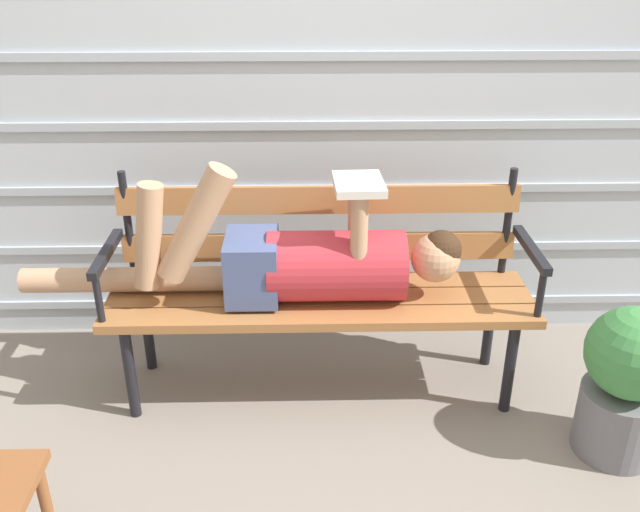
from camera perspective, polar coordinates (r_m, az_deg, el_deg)
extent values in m
plane|color=gray|center=(2.90, 0.03, -11.63)|extent=(12.00, 12.00, 0.00)
cube|color=#B2BCC6|center=(2.91, -0.23, 16.39)|extent=(4.05, 0.06, 2.56)
cube|color=#A3ADB7|center=(3.27, -0.19, -3.80)|extent=(4.05, 0.02, 0.04)
cube|color=#A3ADB7|center=(3.14, -0.19, 0.71)|extent=(4.05, 0.02, 0.04)
cube|color=#A3ADB7|center=(3.03, -0.20, 5.59)|extent=(4.05, 0.02, 0.04)
cube|color=#A3ADB7|center=(2.94, -0.21, 10.80)|extent=(4.05, 0.02, 0.04)
cube|color=#A3ADB7|center=(2.88, -0.22, 16.28)|extent=(4.05, 0.02, 0.04)
cube|color=#9E6638|center=(2.60, 0.07, -5.27)|extent=(1.68, 0.13, 0.04)
cube|color=#9E6638|center=(2.72, 0.00, -3.74)|extent=(1.68, 0.13, 0.04)
cube|color=#9E6638|center=(2.84, -0.06, -2.35)|extent=(1.68, 0.13, 0.04)
cube|color=#9E6638|center=(2.83, -0.09, 0.79)|extent=(1.61, 0.05, 0.11)
cube|color=#9E6638|center=(2.75, -0.09, 4.70)|extent=(1.61, 0.05, 0.11)
cylinder|color=black|center=(2.88, -15.64, 2.48)|extent=(0.03, 0.03, 0.46)
cylinder|color=black|center=(2.91, 15.30, 2.75)|extent=(0.03, 0.03, 0.46)
cylinder|color=black|center=(2.79, -15.48, -9.33)|extent=(0.04, 0.04, 0.40)
cylinder|color=black|center=(2.82, 15.46, -8.94)|extent=(0.04, 0.04, 0.40)
cylinder|color=black|center=(3.05, -14.15, -5.83)|extent=(0.04, 0.04, 0.40)
cylinder|color=black|center=(3.08, 13.88, -5.51)|extent=(0.04, 0.04, 0.40)
cube|color=black|center=(2.73, -17.35, 0.21)|extent=(0.04, 0.39, 0.03)
cylinder|color=black|center=(2.64, -17.93, -3.29)|extent=(0.03, 0.03, 0.20)
cube|color=black|center=(2.76, 17.15, 0.54)|extent=(0.04, 0.39, 0.03)
cylinder|color=black|center=(2.67, 17.87, -2.90)|extent=(0.03, 0.03, 0.20)
cylinder|color=#B72D38|center=(2.65, 1.34, -0.82)|extent=(0.53, 0.27, 0.27)
cube|color=#475684|center=(2.66, -5.65, -0.88)|extent=(0.20, 0.26, 0.25)
sphere|color=tan|center=(2.68, 9.57, -0.15)|extent=(0.19, 0.19, 0.19)
sphere|color=#382314|center=(2.67, 10.04, 0.49)|extent=(0.16, 0.16, 0.16)
cylinder|color=tan|center=(2.54, -10.28, 2.62)|extent=(0.32, 0.11, 0.47)
cylinder|color=tan|center=(2.59, -14.04, 1.56)|extent=(0.15, 0.09, 0.42)
cylinder|color=tan|center=(2.83, -15.61, -1.89)|extent=(0.84, 0.10, 0.10)
cylinder|color=tan|center=(2.51, 3.26, 1.62)|extent=(0.06, 0.06, 0.32)
cylinder|color=tan|center=(2.66, 3.01, 3.05)|extent=(0.06, 0.06, 0.32)
cube|color=silver|center=(2.52, 3.23, 5.98)|extent=(0.19, 0.26, 0.04)
cylinder|color=brown|center=(2.40, -21.81, -18.52)|extent=(0.04, 0.04, 0.32)
cylinder|color=slate|center=(2.80, 23.46, -12.41)|extent=(0.30, 0.30, 0.26)
sphere|color=#3D8442|center=(2.64, 24.59, -7.35)|extent=(0.33, 0.33, 0.33)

